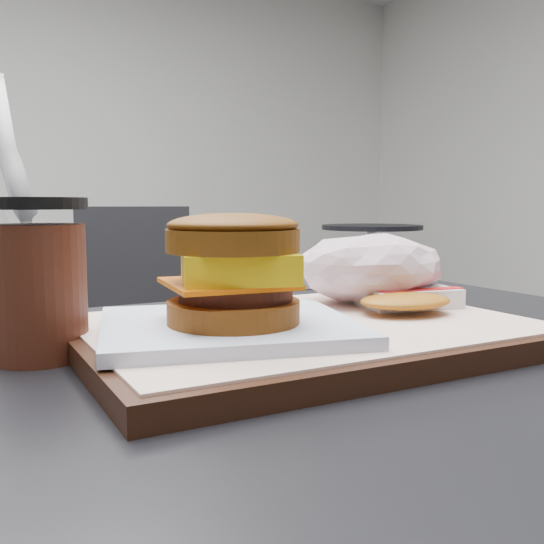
{
  "coord_description": "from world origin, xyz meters",
  "views": [
    {
      "loc": [
        -0.27,
        -0.41,
        0.89
      ],
      "look_at": [
        -0.05,
        0.02,
        0.83
      ],
      "focal_mm": 40.0,
      "sensor_mm": 36.0,
      "label": 1
    }
  ],
  "objects": [
    {
      "name": "serving_tray",
      "position": [
        -0.01,
        0.03,
        0.78
      ],
      "size": [
        0.38,
        0.28,
        0.02
      ],
      "color": "black",
      "rests_on": "customer_table"
    },
    {
      "name": "breakfast_sandwich",
      "position": [
        -0.09,
        0.01,
        0.83
      ],
      "size": [
        0.23,
        0.21,
        0.09
      ],
      "color": "white",
      "rests_on": "serving_tray"
    },
    {
      "name": "hash_brown",
      "position": [
        0.1,
        0.03,
        0.8
      ],
      "size": [
        0.13,
        0.1,
        0.02
      ],
      "color": "white",
      "rests_on": "serving_tray"
    },
    {
      "name": "crumpled_wrapper",
      "position": [
        0.1,
        0.08,
        0.82
      ],
      "size": [
        0.16,
        0.12,
        0.07
      ],
      "primitive_type": null,
      "color": "white",
      "rests_on": "serving_tray"
    },
    {
      "name": "coffee_cup",
      "position": [
        -0.22,
        0.08,
        0.83
      ],
      "size": [
        0.08,
        0.08,
        0.12
      ],
      "color": "#3C180E",
      "rests_on": "customer_table"
    },
    {
      "name": "neighbor_chair",
      "position": [
        0.19,
        1.72,
        0.51
      ],
      "size": [
        0.63,
        0.47,
        0.88
      ],
      "color": "#9B9BA0",
      "rests_on": "ground"
    },
    {
      "name": "bg_table_near",
      "position": [
        2.2,
        2.8,
        0.56
      ],
      "size": [
        0.66,
        0.66,
        0.75
      ],
      "color": "black",
      "rests_on": "ground"
    },
    {
      "name": "bg_table_far",
      "position": [
        1.8,
        4.5,
        0.56
      ],
      "size": [
        0.66,
        0.66,
        0.75
      ],
      "color": "black",
      "rests_on": "ground"
    }
  ]
}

